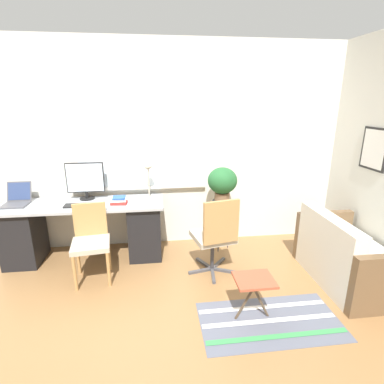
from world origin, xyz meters
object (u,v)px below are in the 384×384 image
object	(u,v)px
laptop	(17,200)
mouse	(103,204)
keyboard	(81,205)
potted_plant	(222,182)
book_stack	(119,201)
office_chair_swivel	(215,235)
monitor	(85,180)
plant_stand	(222,207)
couch_loveseat	(346,258)
folding_stool	(254,283)
desk_lamp	(148,173)
desk_chair_wooden	(91,240)

from	to	relation	value
laptop	mouse	size ratio (longest dim) A/B	5.79
keyboard	potted_plant	xyz separation A→B (m)	(1.75, 0.12, 0.20)
book_stack	office_chair_swivel	size ratio (longest dim) A/B	0.23
potted_plant	monitor	bearing A→B (deg)	175.11
monitor	plant_stand	bearing A→B (deg)	-4.89
mouse	couch_loveseat	bearing A→B (deg)	-16.81
plant_stand	folding_stool	distance (m)	1.41
desk_lamp	book_stack	bearing A→B (deg)	-150.80
folding_stool	couch_loveseat	bearing A→B (deg)	20.77
keyboard	mouse	xyz separation A→B (m)	(0.25, 0.01, 0.01)
office_chair_swivel	potted_plant	distance (m)	0.79
plant_stand	couch_loveseat	bearing A→B (deg)	-37.49
laptop	potted_plant	xyz separation A→B (m)	(2.54, -0.04, 0.15)
keyboard	desk_lamp	bearing A→B (deg)	15.18
book_stack	folding_stool	size ratio (longest dim) A/B	0.51
desk_lamp	plant_stand	distance (m)	1.06
desk_lamp	plant_stand	bearing A→B (deg)	-5.90
folding_stool	desk_lamp	bearing A→B (deg)	122.33
keyboard	mouse	size ratio (longest dim) A/B	6.91
keyboard	book_stack	xyz separation A→B (m)	(0.44, 0.01, 0.04)
laptop	plant_stand	distance (m)	2.55
mouse	desk_chair_wooden	distance (m)	0.49
book_stack	potted_plant	world-z (taller)	potted_plant
laptop	couch_loveseat	world-z (taller)	laptop
couch_loveseat	folding_stool	xyz separation A→B (m)	(-1.21, -0.46, 0.09)
office_chair_swivel	plant_stand	xyz separation A→B (m)	(0.20, 0.61, 0.11)
couch_loveseat	potted_plant	bearing A→B (deg)	52.51
office_chair_swivel	laptop	bearing A→B (deg)	-27.43
plant_stand	folding_stool	size ratio (longest dim) A/B	1.64
book_stack	couch_loveseat	world-z (taller)	book_stack
laptop	potted_plant	size ratio (longest dim) A/B	0.75
keyboard	book_stack	world-z (taller)	book_stack
couch_loveseat	folding_stool	world-z (taller)	couch_loveseat
plant_stand	folding_stool	bearing A→B (deg)	-90.10
folding_stool	keyboard	bearing A→B (deg)	144.08
laptop	folding_stool	bearing A→B (deg)	-29.45
mouse	couch_loveseat	xyz separation A→B (m)	(2.71, -0.82, -0.48)
desk_lamp	office_chair_swivel	distance (m)	1.17
monitor	folding_stool	bearing A→B (deg)	-41.59
office_chair_swivel	folding_stool	bearing A→B (deg)	92.50
desk_lamp	book_stack	xyz separation A→B (m)	(-0.37, -0.21, -0.29)
desk_lamp	laptop	bearing A→B (deg)	-178.08
mouse	monitor	bearing A→B (deg)	132.42
potted_plant	plant_stand	bearing A→B (deg)	0.00
laptop	monitor	world-z (taller)	monitor
desk_lamp	potted_plant	world-z (taller)	desk_lamp
desk_lamp	couch_loveseat	distance (m)	2.52
desk_chair_wooden	mouse	bearing A→B (deg)	68.83
desk_lamp	couch_loveseat	xyz separation A→B (m)	(2.15, -1.03, -0.79)
couch_loveseat	laptop	bearing A→B (deg)	75.46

